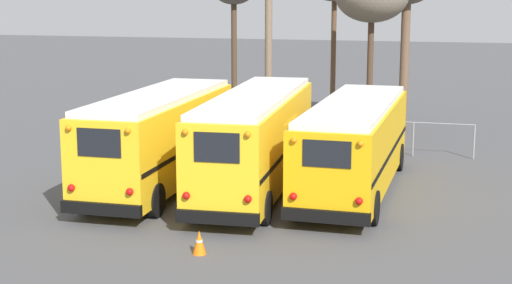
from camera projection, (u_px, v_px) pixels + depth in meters
ground_plane at (257, 189)px, 26.86m from camera, size 160.00×160.00×0.00m
school_bus_0 at (159, 137)px, 26.69m from camera, size 2.58×9.48×3.29m
school_bus_1 at (256, 138)px, 26.38m from camera, size 2.89×10.54×3.34m
school_bus_2 at (354, 143)px, 26.23m from camera, size 2.77×10.09×3.07m
utility_pole at (269, 45)px, 36.58m from camera, size 1.80×0.34×8.16m
fence_line at (298, 127)px, 33.25m from camera, size 14.56×0.06×1.42m
traffic_cone at (199, 242)px, 20.24m from camera, size 0.36×0.36×0.63m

